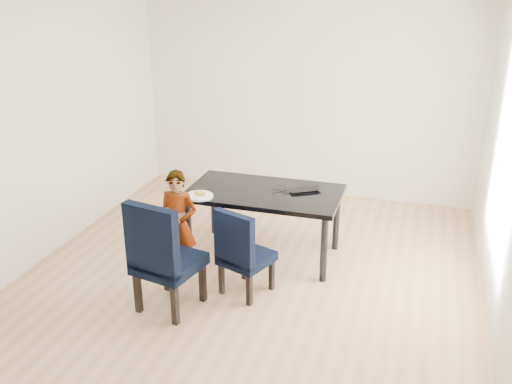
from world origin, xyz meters
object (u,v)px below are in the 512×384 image
(chair_right, at_px, (247,250))
(child, at_px, (178,224))
(chair_left, at_px, (169,254))
(plate, at_px, (199,196))
(dining_table, at_px, (264,223))
(laptop, at_px, (303,189))

(chair_right, height_order, child, child)
(chair_left, relative_size, plate, 3.76)
(chair_left, bearing_deg, plate, 105.43)
(chair_right, distance_m, plate, 0.84)
(chair_right, xyz_separation_m, plate, (-0.65, 0.43, 0.32))
(dining_table, xyz_separation_m, laptop, (0.38, 0.15, 0.39))
(chair_right, bearing_deg, plate, 166.70)
(dining_table, distance_m, laptop, 0.57)
(chair_left, distance_m, laptop, 1.67)
(dining_table, height_order, child, child)
(chair_left, xyz_separation_m, chair_right, (0.59, 0.45, -0.10))
(child, relative_size, plate, 3.85)
(chair_right, bearing_deg, chair_left, -122.26)
(dining_table, bearing_deg, chair_left, -113.54)
(plate, height_order, laptop, laptop)
(dining_table, relative_size, child, 1.44)
(child, height_order, plate, child)
(plate, distance_m, laptop, 1.10)
(chair_left, height_order, chair_right, chair_left)
(chair_right, relative_size, laptop, 2.70)
(plate, relative_size, laptop, 0.88)
(dining_table, xyz_separation_m, plate, (-0.59, -0.35, 0.38))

